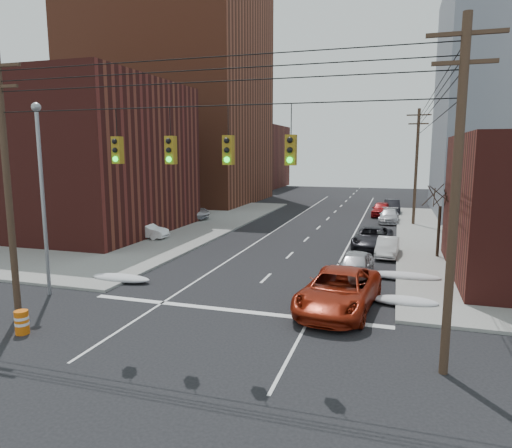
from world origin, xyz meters
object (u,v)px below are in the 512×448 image
Objects in this scene: parked_car_e at (381,209)px; lot_car_a at (146,230)px; lot_car_b at (183,211)px; parked_car_a at (355,266)px; lot_car_c at (95,226)px; parked_car_b at (387,247)px; lot_car_d at (154,214)px; construction_barrel at (22,322)px; red_pickup at (339,291)px; parked_car_c at (373,238)px; parked_car_d at (389,216)px; parked_car_f at (392,207)px.

parked_car_e is 26.34m from lot_car_a.
parked_car_e is 0.81× the size of lot_car_b.
parked_car_a is 0.85× the size of lot_car_c.
parked_car_a is 1.15× the size of parked_car_b.
parked_car_a is at bearing -128.05° from lot_car_b.
parked_car_b is 0.98× the size of lot_car_d.
construction_barrel is at bearing -145.20° from lot_car_d.
lot_car_a is 10.73m from lot_car_b.
parked_car_c is (0.75, 14.18, -0.13)m from red_pickup.
parked_car_c is at bearing -109.01° from lot_car_b.
parked_car_d is (0.94, 12.96, -0.09)m from parked_car_c.
construction_barrel is at bearing -161.37° from lot_car_a.
construction_barrel is (7.23, -28.97, -0.46)m from lot_car_b.
parked_car_a is 0.79× the size of lot_car_b.
construction_barrel is at bearing -123.12° from parked_car_b.
construction_barrel is (-11.48, -6.40, -0.41)m from red_pickup.
parked_car_d is 4.97× the size of construction_barrel.
parked_car_a is 0.95× the size of parked_car_f.
parked_car_e is 39.87m from construction_barrel.
red_pickup is at bearing -90.03° from parked_car_a.
lot_car_b is (-20.57, -11.91, 0.16)m from parked_car_f.
parked_car_a is (0.26, 5.28, -0.13)m from red_pickup.
parked_car_b is at bearing 53.51° from construction_barrel.
parked_car_f is at bearing 90.30° from parked_car_d.
parked_car_c is at bearing -107.92° from lot_car_c.
parked_car_a is 25.68m from lot_car_b.
parked_car_c is at bearing -80.70° from lot_car_a.
lot_car_b is 1.43× the size of lot_car_d.
parked_car_e is at bearing 94.83° from parked_car_c.
parked_car_e is 0.97× the size of parked_car_f.
parked_car_b is 24.69m from lot_car_d.
parked_car_d is at bearing 90.76° from parked_car_c.
parked_car_a is 29.25m from parked_car_f.
parked_car_c is at bearing -91.44° from lot_car_d.
lot_car_a is 4.02× the size of construction_barrel.
parked_car_c is 0.96× the size of lot_car_b.
parked_car_a is at bearing 93.41° from red_pickup.
red_pickup is at bearing -142.56° from lot_car_c.
parked_car_d is 4.50m from parked_car_e.
lot_car_a is (-18.75, -22.48, -0.02)m from parked_car_f.
parked_car_b is 0.71× the size of parked_car_c.
parked_car_f is at bearing -55.62° from lot_car_b.
parked_car_f reaches higher than construction_barrel.
construction_barrel is at bearing -144.67° from red_pickup.
parked_car_c is 22.47m from lot_car_c.
parked_car_c is 5.89× the size of construction_barrel.
parked_car_d is 0.98× the size of parked_car_f.
parked_car_a is 21.91m from parked_car_d.
red_pickup is 1.22× the size of lot_car_c.
red_pickup is 1.43× the size of parked_car_a.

